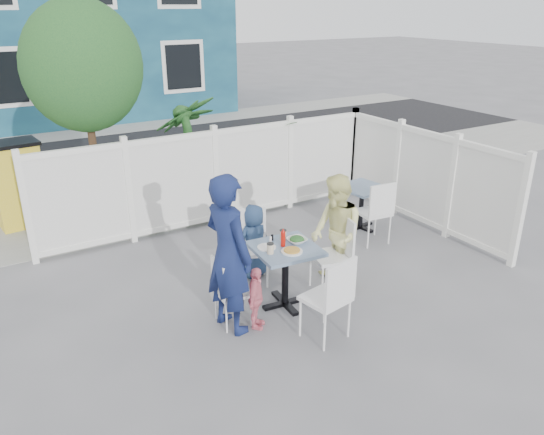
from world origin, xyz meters
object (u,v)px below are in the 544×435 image
utility_cabinet (18,186)px  chair_right (337,249)px  chair_near (332,294)px  woman (336,234)px  main_table (285,261)px  spare_table (362,196)px  toddler (256,298)px  chair_left (227,287)px  man (229,254)px  boy (254,241)px  chair_back (250,241)px

utility_cabinet → chair_right: 5.45m
chair_near → woman: bearing=40.2°
main_table → spare_table: size_ratio=1.05×
toddler → chair_right: bearing=-38.5°
chair_left → chair_right: (1.56, -0.01, 0.10)m
spare_table → chair_left: size_ratio=0.92×
man → woman: (1.59, 0.13, -0.16)m
chair_right → man: (-1.55, -0.05, 0.34)m
main_table → chair_near: 0.88m
spare_table → boy: 2.37m
main_table → toddler: bearing=-156.2°
man → toddler: 0.62m
main_table → toddler: size_ratio=1.06×
boy → man: bearing=38.5°
chair_left → chair_right: chair_right is taller
chair_left → main_table: bearing=95.0°
man → toddler: (0.24, -0.17, -0.55)m
chair_left → woman: size_ratio=0.55×
spare_table → boy: (-2.31, -0.53, -0.05)m
utility_cabinet → man: man is taller
main_table → chair_left: bearing=-178.9°
chair_back → chair_near: bearing=115.5°
spare_table → chair_right: size_ratio=0.76×
main_table → man: bearing=-174.6°
chair_left → boy: boy is taller
chair_left → toddler: (0.25, -0.23, -0.11)m
chair_right → man: man is taller
main_table → woman: (0.80, 0.05, 0.15)m
boy → toddler: 1.27m
main_table → boy: boy is taller
woman → boy: bearing=-123.4°
utility_cabinet → woman: woman is taller
main_table → chair_right: size_ratio=0.80×
main_table → chair_left: chair_left is taller
boy → chair_right: bearing=118.6°
toddler → utility_cabinet: bearing=63.6°
chair_back → woman: size_ratio=0.64×
boy → main_table: bearing=76.6°
man → woman: size_ratio=1.22×
utility_cabinet → chair_left: bearing=-76.1°
woman → boy: (-0.74, 0.82, -0.25)m
man → woman: man is taller
chair_right → chair_near: 1.13m
chair_left → chair_near: 1.20m
chair_right → toddler: chair_right is taller
utility_cabinet → toddler: bearing=-74.2°
toddler → spare_table: bearing=-18.7°
chair_back → woman: (0.84, -0.74, 0.19)m
chair_left → chair_right: size_ratio=0.83×
chair_left → boy: 1.23m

